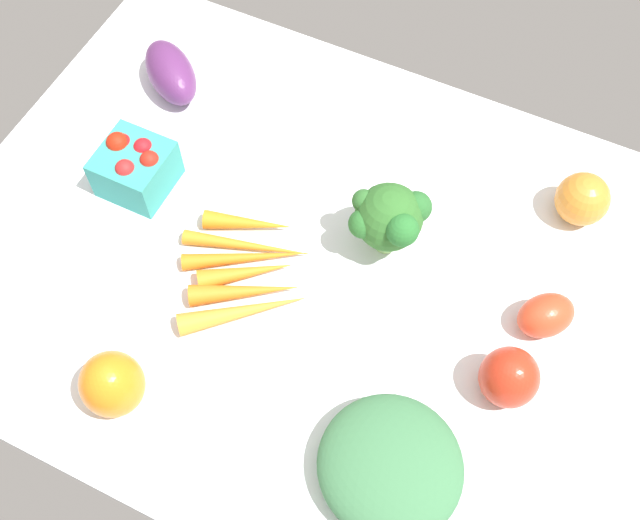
{
  "coord_description": "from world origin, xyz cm",
  "views": [
    {
      "loc": [
        22.01,
        -45.82,
        93.86
      ],
      "look_at": [
        0.0,
        0.0,
        4.0
      ],
      "focal_mm": 43.5,
      "sensor_mm": 36.0,
      "label": 1
    }
  ],
  "objects_px": {
    "broccoli_head": "(390,218)",
    "leafy_greens_clump": "(390,466)",
    "carrot_bunch": "(246,272)",
    "bell_pepper_orange": "(112,384)",
    "bell_pepper_red": "(509,377)",
    "berry_basket": "(135,166)",
    "heirloom_tomato_orange": "(582,199)",
    "eggplant": "(171,72)",
    "roma_tomato": "(546,315)"
  },
  "relations": [
    {
      "from": "broccoli_head",
      "to": "eggplant",
      "type": "bearing_deg",
      "value": 163.63
    },
    {
      "from": "carrot_bunch",
      "to": "roma_tomato",
      "type": "relative_size",
      "value": 2.91
    },
    {
      "from": "heirloom_tomato_orange",
      "to": "bell_pepper_orange",
      "type": "distance_m",
      "value": 0.66
    },
    {
      "from": "bell_pepper_red",
      "to": "leafy_greens_clump",
      "type": "relative_size",
      "value": 0.48
    },
    {
      "from": "heirloom_tomato_orange",
      "to": "bell_pepper_orange",
      "type": "relative_size",
      "value": 0.8
    },
    {
      "from": "bell_pepper_red",
      "to": "eggplant",
      "type": "height_order",
      "value": "bell_pepper_red"
    },
    {
      "from": "broccoli_head",
      "to": "bell_pepper_orange",
      "type": "distance_m",
      "value": 0.4
    },
    {
      "from": "heirloom_tomato_orange",
      "to": "leafy_greens_clump",
      "type": "xyz_separation_m",
      "value": [
        -0.09,
        -0.45,
        -0.01
      ]
    },
    {
      "from": "heirloom_tomato_orange",
      "to": "broccoli_head",
      "type": "bearing_deg",
      "value": -143.23
    },
    {
      "from": "bell_pepper_red",
      "to": "heirloom_tomato_orange",
      "type": "bearing_deg",
      "value": 88.62
    },
    {
      "from": "bell_pepper_red",
      "to": "carrot_bunch",
      "type": "bearing_deg",
      "value": 179.59
    },
    {
      "from": "carrot_bunch",
      "to": "leafy_greens_clump",
      "type": "distance_m",
      "value": 0.32
    },
    {
      "from": "heirloom_tomato_orange",
      "to": "leafy_greens_clump",
      "type": "height_order",
      "value": "heirloom_tomato_orange"
    },
    {
      "from": "leafy_greens_clump",
      "to": "berry_basket",
      "type": "bearing_deg",
      "value": 154.82
    },
    {
      "from": "bell_pepper_red",
      "to": "bell_pepper_orange",
      "type": "relative_size",
      "value": 0.89
    },
    {
      "from": "heirloom_tomato_orange",
      "to": "eggplant",
      "type": "bearing_deg",
      "value": -176.1
    },
    {
      "from": "carrot_bunch",
      "to": "bell_pepper_orange",
      "type": "xyz_separation_m",
      "value": [
        -0.06,
        -0.22,
        0.03
      ]
    },
    {
      "from": "roma_tomato",
      "to": "heirloom_tomato_orange",
      "type": "bearing_deg",
      "value": 45.55
    },
    {
      "from": "heirloom_tomato_orange",
      "to": "bell_pepper_orange",
      "type": "height_order",
      "value": "bell_pepper_orange"
    },
    {
      "from": "broccoli_head",
      "to": "leafy_greens_clump",
      "type": "relative_size",
      "value": 0.67
    },
    {
      "from": "berry_basket",
      "to": "bell_pepper_orange",
      "type": "bearing_deg",
      "value": -62.01
    },
    {
      "from": "bell_pepper_orange",
      "to": "berry_basket",
      "type": "height_order",
      "value": "bell_pepper_orange"
    },
    {
      "from": "roma_tomato",
      "to": "leafy_greens_clump",
      "type": "relative_size",
      "value": 0.44
    },
    {
      "from": "carrot_bunch",
      "to": "berry_basket",
      "type": "bearing_deg",
      "value": 161.81
    },
    {
      "from": "carrot_bunch",
      "to": "bell_pepper_red",
      "type": "bearing_deg",
      "value": -0.41
    },
    {
      "from": "bell_pepper_orange",
      "to": "eggplant",
      "type": "relative_size",
      "value": 0.73
    },
    {
      "from": "bell_pepper_orange",
      "to": "berry_basket",
      "type": "distance_m",
      "value": 0.33
    },
    {
      "from": "berry_basket",
      "to": "broccoli_head",
      "type": "bearing_deg",
      "value": 8.7
    },
    {
      "from": "heirloom_tomato_orange",
      "to": "bell_pepper_red",
      "type": "relative_size",
      "value": 0.9
    },
    {
      "from": "roma_tomato",
      "to": "berry_basket",
      "type": "xyz_separation_m",
      "value": [
        -0.59,
        -0.03,
        0.01
      ]
    },
    {
      "from": "heirloom_tomato_orange",
      "to": "leafy_greens_clump",
      "type": "bearing_deg",
      "value": -101.86
    },
    {
      "from": "bell_pepper_red",
      "to": "broccoli_head",
      "type": "bearing_deg",
      "value": 148.88
    },
    {
      "from": "broccoli_head",
      "to": "leafy_greens_clump",
      "type": "distance_m",
      "value": 0.31
    },
    {
      "from": "heirloom_tomato_orange",
      "to": "carrot_bunch",
      "type": "distance_m",
      "value": 0.47
    },
    {
      "from": "broccoli_head",
      "to": "berry_basket",
      "type": "relative_size",
      "value": 1.23
    },
    {
      "from": "broccoli_head",
      "to": "bell_pepper_red",
      "type": "bearing_deg",
      "value": -31.12
    },
    {
      "from": "roma_tomato",
      "to": "berry_basket",
      "type": "relative_size",
      "value": 0.81
    },
    {
      "from": "heirloom_tomato_orange",
      "to": "carrot_bunch",
      "type": "xyz_separation_m",
      "value": [
        -0.37,
        -0.29,
        -0.02
      ]
    },
    {
      "from": "heirloom_tomato_orange",
      "to": "bell_pepper_red",
      "type": "distance_m",
      "value": 0.29
    },
    {
      "from": "carrot_bunch",
      "to": "bell_pepper_orange",
      "type": "bearing_deg",
      "value": -105.59
    },
    {
      "from": "carrot_bunch",
      "to": "eggplant",
      "type": "bearing_deg",
      "value": 136.76
    },
    {
      "from": "roma_tomato",
      "to": "eggplant",
      "type": "height_order",
      "value": "eggplant"
    },
    {
      "from": "carrot_bunch",
      "to": "roma_tomato",
      "type": "distance_m",
      "value": 0.39
    },
    {
      "from": "broccoli_head",
      "to": "leafy_greens_clump",
      "type": "bearing_deg",
      "value": -66.29
    },
    {
      "from": "heirloom_tomato_orange",
      "to": "carrot_bunch",
      "type": "relative_size",
      "value": 0.34
    },
    {
      "from": "heirloom_tomato_orange",
      "to": "berry_basket",
      "type": "bearing_deg",
      "value": -159.34
    },
    {
      "from": "broccoli_head",
      "to": "leafy_greens_clump",
      "type": "xyz_separation_m",
      "value": [
        0.13,
        -0.28,
        -0.04
      ]
    },
    {
      "from": "leafy_greens_clump",
      "to": "bell_pepper_orange",
      "type": "distance_m",
      "value": 0.34
    },
    {
      "from": "carrot_bunch",
      "to": "berry_basket",
      "type": "xyz_separation_m",
      "value": [
        -0.21,
        0.07,
        0.03
      ]
    },
    {
      "from": "eggplant",
      "to": "berry_basket",
      "type": "distance_m",
      "value": 0.18
    }
  ]
}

